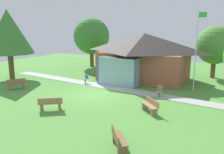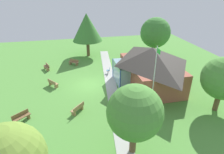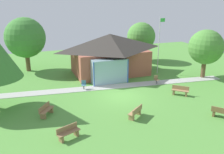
# 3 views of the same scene
# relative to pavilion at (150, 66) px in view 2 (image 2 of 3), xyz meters

# --- Properties ---
(ground_plane) EXTENTS (44.00, 44.00, 0.00)m
(ground_plane) POSITION_rel_pavilion_xyz_m (-1.39, -6.77, -2.39)
(ground_plane) COLOR #54933D
(pavilion) EXTENTS (9.08, 6.95, 4.56)m
(pavilion) POSITION_rel_pavilion_xyz_m (0.00, 0.00, 0.00)
(pavilion) COLOR #A35642
(pavilion) RESTS_ON ground_plane
(footpath) EXTENTS (24.05, 3.88, 0.03)m
(footpath) POSITION_rel_pavilion_xyz_m (-1.39, -4.29, -2.37)
(footpath) COLOR #ADADA8
(footpath) RESTS_ON ground_plane
(flagpole) EXTENTS (0.64, 0.08, 6.42)m
(flagpole) POSITION_rel_pavilion_xyz_m (5.20, -1.88, 1.12)
(flagpole) COLOR silver
(flagpole) RESTS_ON ground_plane
(bench_mid_right) EXTENTS (1.40, 1.34, 0.84)m
(bench_mid_right) POSITION_rel_pavilion_xyz_m (3.71, -8.46, -1.99)
(bench_mid_right) COLOR #9E7A51
(bench_mid_right) RESTS_ON ground_plane
(bench_front_center) EXTENTS (1.45, 1.27, 0.84)m
(bench_front_center) POSITION_rel_pavilion_xyz_m (-1.96, -11.03, -1.99)
(bench_front_center) COLOR #9E7A51
(bench_front_center) RESTS_ON ground_plane
(bench_mid_left) EXTENTS (1.23, 1.48, 0.84)m
(bench_mid_left) POSITION_rel_pavilion_xyz_m (-8.10, -8.43, -1.99)
(bench_mid_left) COLOR olive
(bench_mid_left) RESTS_ON ground_plane
(bench_front_right) EXTENTS (1.27, 1.45, 0.84)m
(bench_front_right) POSITION_rel_pavilion_xyz_m (3.95, -13.30, -1.99)
(bench_front_right) COLOR brown
(bench_front_right) RESTS_ON ground_plane
(bench_front_left) EXTENTS (1.56, 0.96, 0.84)m
(bench_front_left) POSITION_rel_pavilion_xyz_m (-7.14, -12.16, -1.99)
(bench_front_left) COLOR olive
(bench_front_left) RESTS_ON ground_plane
(patio_chair_west) EXTENTS (0.52, 0.52, 0.86)m
(patio_chair_west) POSITION_rel_pavilion_xyz_m (-4.11, -3.99, -1.97)
(patio_chair_west) COLOR teal
(patio_chair_west) RESTS_ON ground_plane
(patio_chair_lawn_spare) EXTENTS (0.46, 0.46, 0.86)m
(patio_chair_lawn_spare) POSITION_rel_pavilion_xyz_m (3.25, -5.03, -1.97)
(patio_chair_lawn_spare) COLOR #8C6B4C
(patio_chair_lawn_spare) RESTS_ON ground_plane
(tree_west_hedge) EXTENTS (4.74, 4.74, 6.84)m
(tree_west_hedge) POSITION_rel_pavilion_xyz_m (-11.74, -5.89, 2.29)
(tree_west_hedge) COLOR brown
(tree_west_hedge) RESTS_ON ground_plane
(tree_behind_pavilion_right) EXTENTS (3.83, 3.83, 5.26)m
(tree_behind_pavilion_right) POSITION_rel_pavilion_xyz_m (6.07, 4.31, 0.94)
(tree_behind_pavilion_right) COLOR brown
(tree_behind_pavilion_right) RESTS_ON ground_plane
(tree_behind_pavilion_left) EXTENTS (4.65, 4.65, 6.32)m
(tree_behind_pavilion_left) POSITION_rel_pavilion_xyz_m (-8.82, 4.41, 1.59)
(tree_behind_pavilion_left) COLOR brown
(tree_behind_pavilion_left) RESTS_ON ground_plane
(tree_east_hedge) EXTENTS (3.70, 3.70, 5.25)m
(tree_east_hedge) POSITION_rel_pavilion_xyz_m (9.14, -4.90, 0.99)
(tree_east_hedge) COLOR brown
(tree_east_hedge) RESTS_ON ground_plane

